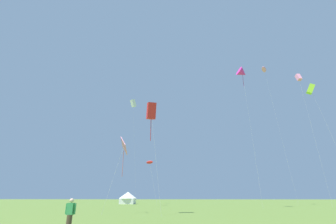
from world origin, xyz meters
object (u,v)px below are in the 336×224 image
object	(u,v)px
kite_pink_parafoil	(264,70)
kite_red_box	(151,111)
festival_tent_left	(128,197)
person_spectator	(70,216)
kite_lime_box	(311,89)
kite_magenta_delta	(242,73)
kite_red_parafoil	(150,162)
kite_pink_diamond	(124,147)
kite_pink_box	(299,78)
kite_white_box	(133,103)

from	to	relation	value
kite_pink_parafoil	kite_red_box	distance (m)	46.30
kite_red_box	festival_tent_left	world-z (taller)	kite_red_box
person_spectator	kite_lime_box	bearing A→B (deg)	40.79
kite_magenta_delta	person_spectator	xyz separation A→B (m)	(-18.71, -30.75, -25.08)
kite_lime_box	kite_red_parafoil	bearing A→B (deg)	148.69
kite_pink_diamond	person_spectator	bearing A→B (deg)	-85.33
kite_pink_diamond	kite_red_parafoil	size ratio (longest dim) A/B	0.92
kite_lime_box	kite_pink_box	xyz separation A→B (m)	(3.23, 8.97, 6.81)
kite_pink_parafoil	kite_red_parafoil	bearing A→B (deg)	-173.75
kite_pink_parafoil	kite_pink_box	world-z (taller)	kite_pink_parafoil
kite_red_box	kite_magenta_delta	bearing A→B (deg)	45.24
kite_pink_diamond	festival_tent_left	distance (m)	39.17
kite_lime_box	person_spectator	bearing A→B (deg)	-139.21
person_spectator	festival_tent_left	world-z (taller)	festival_tent_left
kite_red_box	kite_red_parafoil	bearing A→B (deg)	98.14
kite_pink_diamond	kite_white_box	distance (m)	40.74
kite_lime_box	kite_magenta_delta	size ratio (longest dim) A/B	0.72
kite_lime_box	kite_red_parafoil	xyz separation A→B (m)	(-29.21, 17.77, -9.34)
kite_pink_parafoil	festival_tent_left	world-z (taller)	kite_pink_parafoil
kite_red_parafoil	festival_tent_left	xyz separation A→B (m)	(-7.34, 11.99, -7.62)
kite_lime_box	kite_red_box	world-z (taller)	kite_lime_box
kite_pink_parafoil	kite_magenta_delta	xyz separation A→B (m)	(-9.92, -14.13, -8.51)
kite_red_box	person_spectator	bearing A→B (deg)	-99.13
kite_red_box	kite_pink_diamond	bearing A→B (deg)	158.10
kite_red_parafoil	kite_white_box	xyz separation A→B (m)	(-6.53, 8.85, 18.39)
kite_magenta_delta	kite_pink_diamond	xyz separation A→B (m)	(-19.98, -15.13, -18.26)
kite_pink_parafoil	kite_white_box	bearing A→B (deg)	171.45
kite_pink_box	festival_tent_left	bearing A→B (deg)	152.41
kite_lime_box	kite_pink_diamond	size ratio (longest dim) A/B	2.18
kite_pink_parafoil	kite_red_box	xyz separation A→B (m)	(-26.34, -30.69, -22.53)
kite_pink_box	kite_red_parafoil	distance (m)	37.29
kite_pink_parafoil	kite_lime_box	bearing A→B (deg)	-92.84
kite_magenta_delta	festival_tent_left	size ratio (longest dim) A/B	5.71
kite_pink_box	kite_pink_diamond	world-z (taller)	kite_pink_box
kite_pink_box	kite_pink_diamond	distance (m)	40.51
kite_lime_box	person_spectator	size ratio (longest dim) A/B	11.33
kite_lime_box	kite_pink_diamond	world-z (taller)	kite_lime_box
kite_pink_box	kite_red_parafoil	bearing A→B (deg)	164.83
kite_pink_parafoil	kite_magenta_delta	size ratio (longest dim) A/B	1.29
festival_tent_left	kite_white_box	bearing A→B (deg)	-75.50
kite_pink_box	kite_red_box	xyz separation A→B (m)	(-28.53, -18.58, -13.56)
kite_red_parafoil	person_spectator	distance (m)	42.46
kite_lime_box	kite_pink_parafoil	world-z (taller)	kite_pink_parafoil
kite_lime_box	kite_magenta_delta	distance (m)	13.41
kite_pink_box	kite_red_box	size ratio (longest dim) A/B	2.02
kite_pink_diamond	kite_magenta_delta	bearing A→B (deg)	37.14
kite_pink_parafoil	kite_magenta_delta	distance (m)	19.25
kite_pink_box	festival_tent_left	xyz separation A→B (m)	(-39.79, 20.79, -23.76)
kite_white_box	kite_magenta_delta	bearing A→B (deg)	-36.20
kite_lime_box	kite_pink_diamond	bearing A→B (deg)	-164.18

